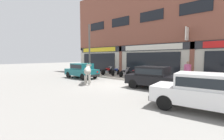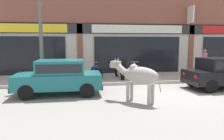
{
  "view_description": "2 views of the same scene",
  "coord_description": "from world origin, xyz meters",
  "px_view_note": "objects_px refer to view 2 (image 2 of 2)",
  "views": [
    {
      "loc": [
        7.09,
        -8.39,
        2.07
      ],
      "look_at": [
        -1.11,
        1.0,
        0.99
      ],
      "focal_mm": 24.0,
      "sensor_mm": 36.0,
      "label": 1
    },
    {
      "loc": [
        -3.98,
        -8.59,
        2.2
      ],
      "look_at": [
        -2.47,
        1.0,
        0.95
      ],
      "focal_mm": 35.0,
      "sensor_mm": 36.0,
      "label": 2
    }
  ],
  "objects_px": {
    "car_0": "(222,72)",
    "pedestrian": "(204,59)",
    "motorcycle_0": "(76,72)",
    "motorcycle_3": "(137,71)",
    "utility_pole": "(41,28)",
    "motorcycle_2": "(119,71)",
    "cow": "(138,75)",
    "car_2": "(59,75)",
    "motorcycle_1": "(96,71)"
  },
  "relations": [
    {
      "from": "cow",
      "to": "motorcycle_3",
      "type": "height_order",
      "value": "cow"
    },
    {
      "from": "utility_pole",
      "to": "pedestrian",
      "type": "bearing_deg",
      "value": 9.34
    },
    {
      "from": "cow",
      "to": "motorcycle_1",
      "type": "distance_m",
      "value": 4.85
    },
    {
      "from": "cow",
      "to": "motorcycle_2",
      "type": "distance_m",
      "value": 4.55
    },
    {
      "from": "car_0",
      "to": "pedestrian",
      "type": "xyz_separation_m",
      "value": [
        1.16,
        3.41,
        0.32
      ]
    },
    {
      "from": "car_0",
      "to": "utility_pole",
      "type": "height_order",
      "value": "utility_pole"
    },
    {
      "from": "motorcycle_0",
      "to": "utility_pole",
      "type": "relative_size",
      "value": 0.33
    },
    {
      "from": "motorcycle_3",
      "to": "motorcycle_1",
      "type": "bearing_deg",
      "value": 176.41
    },
    {
      "from": "pedestrian",
      "to": "cow",
      "type": "bearing_deg",
      "value": -138.5
    },
    {
      "from": "motorcycle_2",
      "to": "motorcycle_3",
      "type": "relative_size",
      "value": 1.0
    },
    {
      "from": "motorcycle_1",
      "to": "car_0",
      "type": "bearing_deg",
      "value": -27.75
    },
    {
      "from": "cow",
      "to": "car_2",
      "type": "height_order",
      "value": "cow"
    },
    {
      "from": "car_0",
      "to": "motorcycle_0",
      "type": "relative_size",
      "value": 2.03
    },
    {
      "from": "motorcycle_1",
      "to": "motorcycle_2",
      "type": "bearing_deg",
      "value": -7.66
    },
    {
      "from": "motorcycle_0",
      "to": "utility_pole",
      "type": "xyz_separation_m",
      "value": [
        -1.61,
        -1.09,
        2.35
      ]
    },
    {
      "from": "motorcycle_3",
      "to": "motorcycle_0",
      "type": "bearing_deg",
      "value": 179.1
    },
    {
      "from": "cow",
      "to": "car_2",
      "type": "bearing_deg",
      "value": 150.45
    },
    {
      "from": "motorcycle_1",
      "to": "pedestrian",
      "type": "height_order",
      "value": "pedestrian"
    },
    {
      "from": "cow",
      "to": "motorcycle_3",
      "type": "bearing_deg",
      "value": 74.61
    },
    {
      "from": "motorcycle_1",
      "to": "cow",
      "type": "bearing_deg",
      "value": -76.72
    },
    {
      "from": "utility_pole",
      "to": "motorcycle_1",
      "type": "bearing_deg",
      "value": 23.13
    },
    {
      "from": "cow",
      "to": "motorcycle_1",
      "type": "bearing_deg",
      "value": 103.28
    },
    {
      "from": "cow",
      "to": "utility_pole",
      "type": "bearing_deg",
      "value": 137.88
    },
    {
      "from": "motorcycle_3",
      "to": "utility_pole",
      "type": "relative_size",
      "value": 0.33
    },
    {
      "from": "cow",
      "to": "motorcycle_3",
      "type": "relative_size",
      "value": 0.93
    },
    {
      "from": "car_0",
      "to": "pedestrian",
      "type": "distance_m",
      "value": 3.61
    },
    {
      "from": "motorcycle_2",
      "to": "car_0",
      "type": "bearing_deg",
      "value": -32.68
    },
    {
      "from": "car_2",
      "to": "motorcycle_1",
      "type": "relative_size",
      "value": 2.04
    },
    {
      "from": "car_0",
      "to": "motorcycle_3",
      "type": "height_order",
      "value": "car_0"
    },
    {
      "from": "cow",
      "to": "motorcycle_0",
      "type": "bearing_deg",
      "value": 116.24
    },
    {
      "from": "pedestrian",
      "to": "utility_pole",
      "type": "height_order",
      "value": "utility_pole"
    },
    {
      "from": "motorcycle_0",
      "to": "pedestrian",
      "type": "distance_m",
      "value": 8.07
    },
    {
      "from": "pedestrian",
      "to": "car_0",
      "type": "bearing_deg",
      "value": -108.83
    },
    {
      "from": "motorcycle_1",
      "to": "motorcycle_3",
      "type": "height_order",
      "value": "same"
    },
    {
      "from": "motorcycle_2",
      "to": "motorcycle_3",
      "type": "bearing_deg",
      "value": 1.42
    },
    {
      "from": "motorcycle_0",
      "to": "car_2",
      "type": "bearing_deg",
      "value": -102.43
    },
    {
      "from": "utility_pole",
      "to": "car_0",
      "type": "bearing_deg",
      "value": -12.1
    },
    {
      "from": "cow",
      "to": "motorcycle_2",
      "type": "bearing_deg",
      "value": 87.59
    },
    {
      "from": "car_0",
      "to": "motorcycle_2",
      "type": "relative_size",
      "value": 2.03
    },
    {
      "from": "car_0",
      "to": "motorcycle_1",
      "type": "relative_size",
      "value": 2.07
    },
    {
      "from": "car_0",
      "to": "car_2",
      "type": "relative_size",
      "value": 1.02
    },
    {
      "from": "pedestrian",
      "to": "motorcycle_2",
      "type": "bearing_deg",
      "value": -174.09
    },
    {
      "from": "car_0",
      "to": "motorcycle_0",
      "type": "xyz_separation_m",
      "value": [
        -6.87,
        2.91,
        -0.28
      ]
    },
    {
      "from": "car_0",
      "to": "motorcycle_3",
      "type": "relative_size",
      "value": 2.03
    },
    {
      "from": "motorcycle_1",
      "to": "motorcycle_2",
      "type": "relative_size",
      "value": 0.98
    },
    {
      "from": "motorcycle_0",
      "to": "motorcycle_1",
      "type": "xyz_separation_m",
      "value": [
        1.16,
        0.09,
        0.0
      ]
    },
    {
      "from": "car_2",
      "to": "motorcycle_2",
      "type": "bearing_deg",
      "value": 42.68
    },
    {
      "from": "motorcycle_0",
      "to": "motorcycle_2",
      "type": "xyz_separation_m",
      "value": [
        2.46,
        -0.08,
        0.0
      ]
    },
    {
      "from": "motorcycle_1",
      "to": "pedestrian",
      "type": "bearing_deg",
      "value": 3.35
    },
    {
      "from": "cow",
      "to": "motorcycle_1",
      "type": "xyz_separation_m",
      "value": [
        -1.11,
        4.7,
        -0.47
      ]
    }
  ]
}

